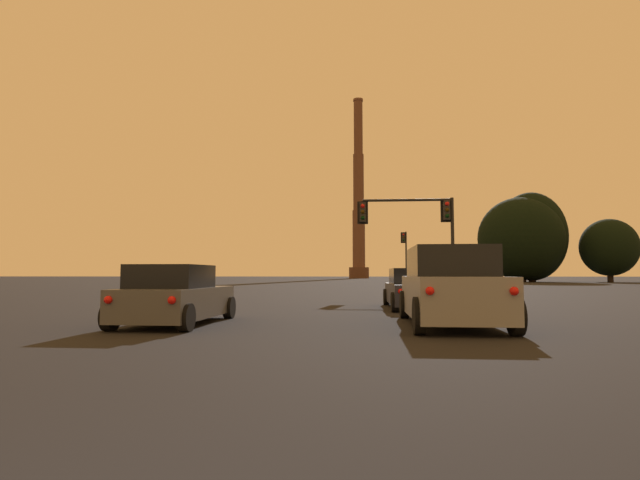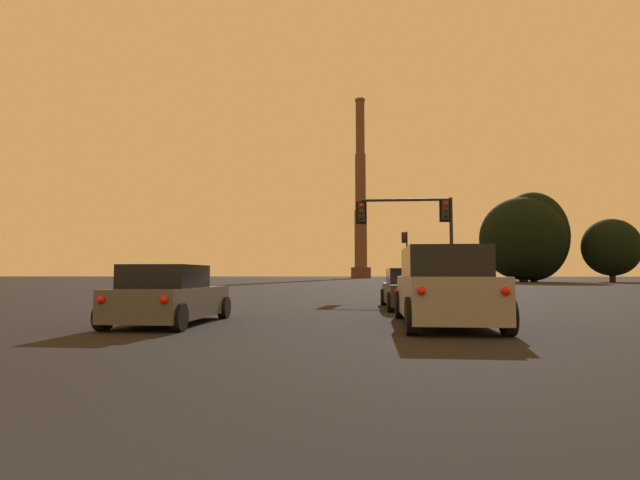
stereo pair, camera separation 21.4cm
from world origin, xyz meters
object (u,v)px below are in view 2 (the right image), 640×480
smokestack (361,207)px  hatchback_left_lane_second (170,297)px  traffic_light_far_right (406,250)px  traffic_light_overhead_right (418,221)px  sedan_right_lane_front (411,290)px  suv_right_lane_second (444,287)px

smokestack → hatchback_left_lane_second: bearing=-91.6°
traffic_light_far_right → traffic_light_overhead_right: (-1.97, -30.85, 0.04)m
sedan_right_lane_front → traffic_light_far_right: 39.87m
traffic_light_far_right → traffic_light_overhead_right: 30.91m
sedan_right_lane_front → suv_right_lane_second: size_ratio=0.96×
traffic_light_overhead_right → smokestack: (-3.50, 131.38, 18.60)m
traffic_light_overhead_right → hatchback_left_lane_second: bearing=-117.0°
traffic_light_overhead_right → traffic_light_far_right: bearing=86.3°
suv_right_lane_second → traffic_light_far_right: 45.82m
hatchback_left_lane_second → traffic_light_overhead_right: (7.66, 15.03, 3.39)m
sedan_right_lane_front → smokestack: 141.86m
smokestack → traffic_light_overhead_right: bearing=-88.5°
traffic_light_overhead_right → smokestack: 132.74m
sedan_right_lane_front → traffic_light_overhead_right: size_ratio=0.89×
hatchback_left_lane_second → sedan_right_lane_front: bearing=45.4°
smokestack → sedan_right_lane_front: bearing=-89.1°
sedan_right_lane_front → traffic_light_overhead_right: (1.25, 8.75, 3.39)m
hatchback_left_lane_second → traffic_light_overhead_right: traffic_light_overhead_right is taller
traffic_light_far_right → smokestack: smokestack is taller
sedan_right_lane_front → suv_right_lane_second: bearing=-89.1°
suv_right_lane_second → hatchback_left_lane_second: bearing=-177.1°
hatchback_left_lane_second → traffic_light_far_right: bearing=79.2°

